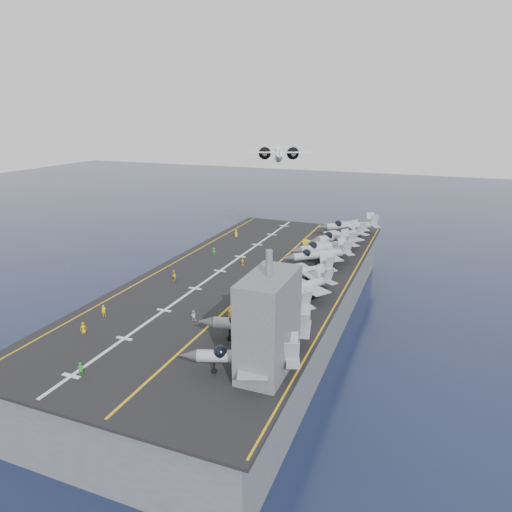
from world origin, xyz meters
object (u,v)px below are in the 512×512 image
at_px(island_superstructure, 269,312).
at_px(transport_plane, 279,156).
at_px(fighter_jet_0, 247,355).
at_px(tow_cart_a, 235,314).

distance_m(island_superstructure, transport_plane, 85.03).
distance_m(fighter_jet_0, transport_plane, 87.04).
xyz_separation_m(island_superstructure, fighter_jet_0, (-1.92, -1.94, -5.04)).
xyz_separation_m(island_superstructure, transport_plane, (-26.19, 80.27, 10.08)).
height_order(island_superstructure, tow_cart_a, island_superstructure).
bearing_deg(tow_cart_a, island_superstructure, -50.97).
relative_size(tow_cart_a, transport_plane, 0.09).
bearing_deg(fighter_jet_0, island_superstructure, 45.34).
bearing_deg(island_superstructure, tow_cart_a, 129.03).
distance_m(island_superstructure, tow_cart_a, 16.74).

